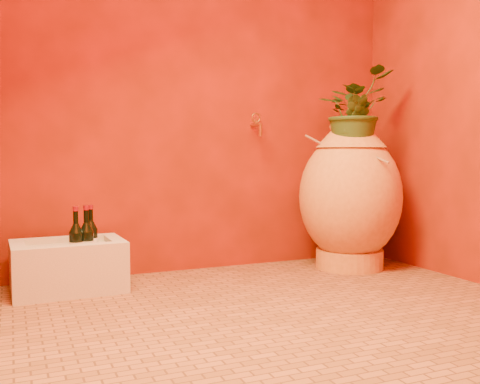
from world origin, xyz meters
name	(u,v)px	position (x,y,z in m)	size (l,w,h in m)	color
floor	(279,310)	(0.00, 0.00, 0.00)	(2.50, 2.50, 0.00)	brown
wall_back	(205,67)	(0.00, 1.00, 1.25)	(2.50, 0.02, 2.50)	#5B1905
amphora	(350,196)	(0.83, 0.65, 0.45)	(0.80, 0.80, 0.91)	gold
stone_basin	(68,267)	(-0.85, 0.75, 0.13)	(0.57, 0.40, 0.26)	beige
wine_bottle_a	(76,245)	(-0.82, 0.68, 0.25)	(0.07, 0.07, 0.30)	black
wine_bottle_b	(91,240)	(-0.72, 0.81, 0.25)	(0.07, 0.07, 0.30)	black
wine_bottle_c	(87,243)	(-0.76, 0.70, 0.25)	(0.08, 0.08, 0.31)	black
wall_tap	(257,124)	(0.32, 0.92, 0.91)	(0.07, 0.14, 0.15)	olive
plant_main	(354,111)	(0.83, 0.63, 0.98)	(0.46, 0.40, 0.51)	#254719
plant_side	(353,125)	(0.79, 0.57, 0.89)	(0.20, 0.16, 0.36)	#254719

